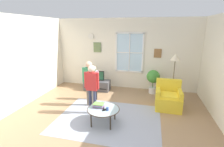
{
  "coord_description": "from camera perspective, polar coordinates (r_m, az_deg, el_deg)",
  "views": [
    {
      "loc": [
        1.09,
        -3.84,
        2.43
      ],
      "look_at": [
        -0.03,
        0.71,
        1.15
      ],
      "focal_mm": 26.59,
      "sensor_mm": 36.0,
      "label": 1
    }
  ],
  "objects": [
    {
      "name": "cup",
      "position": [
        4.29,
        -1.61,
        -12.06
      ],
      "size": [
        0.07,
        0.07,
        0.09
      ],
      "primitive_type": "cylinder",
      "color": "#334C8C",
      "rests_on": "coffee_table"
    },
    {
      "name": "book_stack",
      "position": [
        4.45,
        -4.63,
        -10.85
      ],
      "size": [
        0.28,
        0.2,
        0.11
      ],
      "color": "#844C7D",
      "rests_on": "coffee_table"
    },
    {
      "name": "person_red_shirt",
      "position": [
        4.73,
        -6.91,
        -3.6
      ],
      "size": [
        0.44,
        0.2,
        1.45
      ],
      "color": "#333851",
      "rests_on": "ground_plane"
    },
    {
      "name": "person_green_shirt",
      "position": [
        5.24,
        -7.81,
        -1.7
      ],
      "size": [
        0.44,
        0.2,
        1.46
      ],
      "color": "#726656",
      "rests_on": "ground_plane"
    },
    {
      "name": "side_wall_left",
      "position": [
        5.64,
        -31.82,
        2.59
      ],
      "size": [
        0.12,
        5.55,
        2.83
      ],
      "color": "silver",
      "rests_on": "ground_plane"
    },
    {
      "name": "remote_near_books",
      "position": [
        4.32,
        -2.6,
        -12.35
      ],
      "size": [
        0.1,
        0.14,
        0.02
      ],
      "primitive_type": "cube",
      "rotation": [
        0.0,
        0.0,
        -0.52
      ],
      "color": "black",
      "rests_on": "coffee_table"
    },
    {
      "name": "remote_near_cup",
      "position": [
        4.38,
        -2.88,
        -11.93
      ],
      "size": [
        0.08,
        0.15,
        0.02
      ],
      "primitive_type": "cube",
      "rotation": [
        0.0,
        0.0,
        0.33
      ],
      "color": "black",
      "rests_on": "coffee_table"
    },
    {
      "name": "back_wall",
      "position": [
        6.84,
        4.51,
        6.73
      ],
      "size": [
        5.7,
        0.17,
        2.83
      ],
      "color": "silver",
      "rests_on": "ground_plane"
    },
    {
      "name": "armchair",
      "position": [
        5.52,
        18.74,
        -8.02
      ],
      "size": [
        0.76,
        0.74,
        0.87
      ],
      "color": "yellow",
      "rests_on": "ground_plane"
    },
    {
      "name": "area_rug",
      "position": [
        4.78,
        -1.22,
        -15.24
      ],
      "size": [
        2.81,
        2.18,
        0.01
      ],
      "primitive_type": "cube",
      "color": "#999EAD",
      "rests_on": "ground_plane"
    },
    {
      "name": "television",
      "position": [
        6.66,
        -5.24,
        -0.67
      ],
      "size": [
        0.6,
        0.08,
        0.4
      ],
      "color": "#4C4C4C",
      "rests_on": "tv_stand"
    },
    {
      "name": "potted_plant_by_window",
      "position": [
        6.48,
        13.96,
        -1.61
      ],
      "size": [
        0.49,
        0.49,
        0.92
      ],
      "color": "silver",
      "rests_on": "ground_plane"
    },
    {
      "name": "coffee_table",
      "position": [
        4.4,
        -2.98,
        -12.27
      ],
      "size": [
        0.85,
        0.85,
        0.42
      ],
      "color": "#99B2B7",
      "rests_on": "ground_plane"
    },
    {
      "name": "person_pink_shirt",
      "position": [
        5.72,
        -6.19,
        -1.84
      ],
      "size": [
        0.36,
        0.17,
        1.21
      ],
      "color": "black",
      "rests_on": "ground_plane"
    },
    {
      "name": "tv_stand",
      "position": [
        6.79,
        -5.15,
        -3.99
      ],
      "size": [
        1.03,
        0.49,
        0.4
      ],
      "color": "#4C4C51",
      "rests_on": "ground_plane"
    },
    {
      "name": "ground_plane",
      "position": [
        4.68,
        -1.83,
        -16.17
      ],
      "size": [
        6.3,
        6.15,
        0.02
      ],
      "primitive_type": "cube",
      "color": "#9E7A56"
    },
    {
      "name": "floor_lamp",
      "position": [
        5.77,
        20.85,
        3.74
      ],
      "size": [
        0.32,
        0.32,
        1.65
      ],
      "color": "black",
      "rests_on": "ground_plane"
    }
  ]
}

